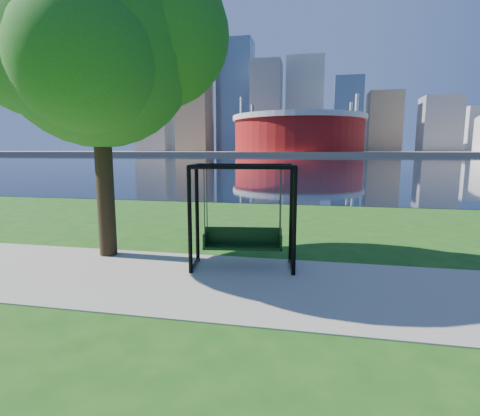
# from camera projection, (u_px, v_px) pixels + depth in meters

# --- Properties ---
(ground) EXTENTS (900.00, 900.00, 0.00)m
(ground) POSITION_uv_depth(u_px,v_px,m) (235.00, 276.00, 8.83)
(ground) COLOR #1E5114
(ground) RESTS_ON ground
(path) EXTENTS (120.00, 4.00, 0.03)m
(path) POSITION_uv_depth(u_px,v_px,m) (230.00, 283.00, 8.35)
(path) COLOR #9E937F
(path) RESTS_ON ground
(river) EXTENTS (900.00, 180.00, 0.02)m
(river) POSITION_uv_depth(u_px,v_px,m) (310.00, 161.00, 107.60)
(river) COLOR black
(river) RESTS_ON ground
(far_bank) EXTENTS (900.00, 228.00, 2.00)m
(far_bank) POSITION_uv_depth(u_px,v_px,m) (315.00, 153.00, 304.99)
(far_bank) COLOR #937F60
(far_bank) RESTS_ON ground
(stadium) EXTENTS (83.00, 83.00, 32.00)m
(stadium) POSITION_uv_depth(u_px,v_px,m) (298.00, 132.00, 236.19)
(stadium) COLOR maroon
(stadium) RESTS_ON far_bank
(skyline) EXTENTS (392.00, 66.00, 96.50)m
(skyline) POSITION_uv_depth(u_px,v_px,m) (311.00, 111.00, 313.47)
(skyline) COLOR gray
(skyline) RESTS_ON far_bank
(swing) EXTENTS (2.67, 1.44, 2.61)m
(swing) POSITION_uv_depth(u_px,v_px,m) (243.00, 219.00, 9.23)
(swing) COLOR black
(swing) RESTS_ON ground
(park_tree) EXTENTS (6.64, 6.00, 8.25)m
(park_tree) POSITION_uv_depth(u_px,v_px,m) (96.00, 42.00, 9.76)
(park_tree) COLOR black
(park_tree) RESTS_ON ground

